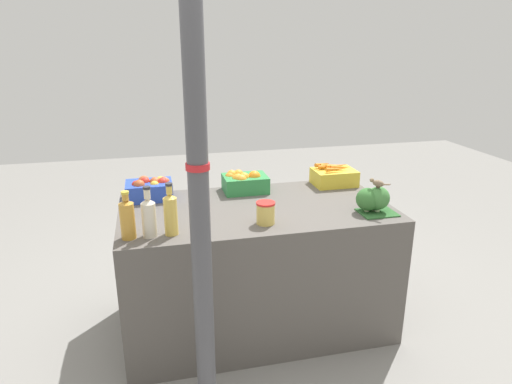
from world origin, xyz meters
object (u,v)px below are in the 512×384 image
Objects in this scene: broccoli_pile at (373,200)px; pickle_jar at (266,213)px; apple_crate at (150,188)px; carrot_crate at (334,176)px; support_pole at (199,193)px; juice_bottle_cloudy at (149,216)px; juice_bottle_amber at (127,218)px; sparrow_bird at (378,183)px; orange_crate at (244,182)px; juice_bottle_golden at (171,213)px.

pickle_jar is (-0.69, -0.02, -0.02)m from broccoli_pile.
carrot_crate reaches higher than apple_crate.
support_pole reaches higher than juice_bottle_cloudy.
juice_bottle_amber is 2.02× the size of pickle_jar.
juice_bottle_cloudy is at bearing -91.46° from apple_crate.
juice_bottle_amber reaches higher than broccoli_pile.
apple_crate is 1.14× the size of juice_bottle_amber.
juice_bottle_cloudy reaches higher than juice_bottle_amber.
support_pole reaches higher than sparrow_bird.
apple_crate is at bearing 78.67° from juice_bottle_amber.
support_pole is at bearing -111.79° from orange_crate.
apple_crate is at bearing 179.63° from orange_crate.
apple_crate is at bearing 156.17° from broccoli_pile.
pickle_jar is (0.54, 0.03, -0.06)m from juice_bottle_golden.
juice_bottle_golden is (0.23, 0.00, 0.01)m from juice_bottle_amber.
support_pole is 9.26× the size of juice_bottle_amber.
juice_bottle_amber is at bearing -178.01° from broccoli_pile.
orange_crate is 1.14× the size of juice_bottle_amber.
carrot_crate is at bearing 41.97° from pickle_jar.
pickle_jar is at bearing 48.05° from support_pole.
orange_crate is at bearing 12.38° from sparrow_bird.
juice_bottle_golden is (-1.23, -0.05, 0.04)m from broccoli_pile.
orange_crate is 1.07× the size of juice_bottle_cloudy.
pickle_jar is (0.43, 0.48, -0.31)m from support_pole.
juice_bottle_cloudy is (-1.34, -0.05, 0.04)m from broccoli_pile.
pickle_jar is at bearing -138.03° from carrot_crate.
support_pole is 1.24m from sparrow_bird.
apple_crate is 1.27× the size of broccoli_pile.
carrot_crate is (1.31, 0.00, -0.01)m from apple_crate.
juice_bottle_amber is at bearing -101.33° from apple_crate.
juice_bottle_golden reaches higher than juice_bottle_cloudy.
juice_bottle_golden is 1.24m from sparrow_bird.
juice_bottle_cloudy is at bearing 0.00° from juice_bottle_amber.
juice_bottle_amber is at bearing -177.80° from pickle_jar.
broccoli_pile reaches higher than apple_crate.
juice_bottle_cloudy is at bearing -177.43° from pickle_jar.
support_pole reaches higher than apple_crate.
juice_bottle_amber is (-0.13, -0.64, 0.04)m from apple_crate.
juice_bottle_golden is (0.10, -0.64, 0.05)m from apple_crate.
carrot_crate is at bearing 91.29° from broccoli_pile.
broccoli_pile is at bearing 24.01° from support_pole.
carrot_crate is 1.47m from juice_bottle_cloudy.
juice_bottle_cloudy is at bearing -154.40° from carrot_crate.
orange_crate is (0.43, 1.08, -0.30)m from support_pole.
orange_crate is at bearing 139.68° from broccoli_pile.
carrot_crate is at bearing 0.42° from orange_crate.
juice_bottle_cloudy reaches higher than carrot_crate.
sparrow_bird is (0.01, -0.02, 0.11)m from broccoli_pile.
broccoli_pile is 1.34m from juice_bottle_cloudy.
apple_crate is 1.03× the size of juice_bottle_golden.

